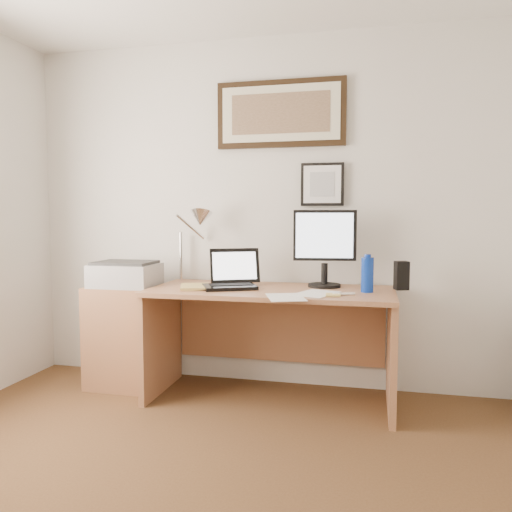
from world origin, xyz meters
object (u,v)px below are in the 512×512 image
(side_cabinet, at_px, (127,336))
(laptop, at_px, (232,279))
(book, at_px, (181,287))
(desk, at_px, (273,322))
(printer, at_px, (125,274))
(water_bottle, at_px, (367,275))
(lcd_monitor, at_px, (325,244))

(side_cabinet, distance_m, laptop, 0.92)
(book, xyz_separation_m, desk, (0.59, 0.20, -0.24))
(desk, height_order, printer, printer)
(water_bottle, distance_m, lcd_monitor, 0.38)
(lcd_monitor, height_order, printer, lcd_monitor)
(desk, xyz_separation_m, lcd_monitor, (0.34, 0.09, 0.53))
(laptop, bearing_deg, lcd_monitor, 15.52)
(book, bearing_deg, desk, 18.53)
(side_cabinet, height_order, book, book)
(side_cabinet, distance_m, book, 0.65)
(water_bottle, xyz_separation_m, lcd_monitor, (-0.29, 0.17, 0.18))
(laptop, bearing_deg, desk, 17.05)
(book, xyz_separation_m, laptop, (0.32, 0.11, 0.05))
(water_bottle, distance_m, desk, 0.72)
(side_cabinet, height_order, desk, desk)
(desk, bearing_deg, lcd_monitor, 14.28)
(side_cabinet, bearing_deg, laptop, -3.32)
(lcd_monitor, xyz_separation_m, printer, (-1.39, -0.15, -0.22))
(laptop, distance_m, lcd_monitor, 0.67)
(side_cabinet, xyz_separation_m, book, (0.48, -0.16, 0.39))
(laptop, relative_size, lcd_monitor, 0.81)
(desk, bearing_deg, water_bottle, -7.50)
(printer, bearing_deg, lcd_monitor, 6.20)
(side_cabinet, relative_size, book, 2.84)
(side_cabinet, distance_m, printer, 0.45)
(water_bottle, height_order, printer, water_bottle)
(book, distance_m, desk, 0.66)
(laptop, height_order, lcd_monitor, lcd_monitor)
(water_bottle, bearing_deg, lcd_monitor, 149.57)
(side_cabinet, bearing_deg, printer, -61.58)
(water_bottle, height_order, lcd_monitor, lcd_monitor)
(water_bottle, distance_m, printer, 1.68)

